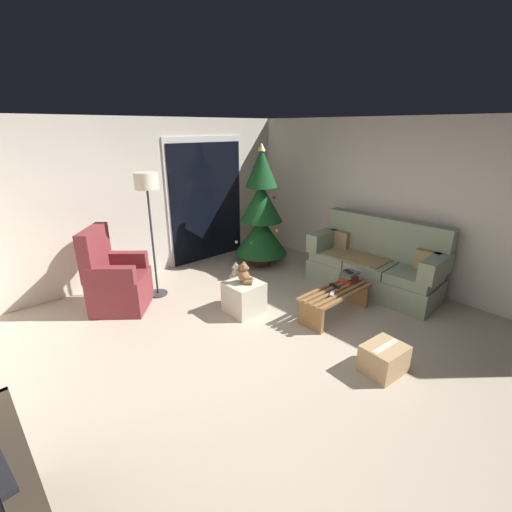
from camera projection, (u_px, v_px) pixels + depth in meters
name	position (u px, v px, depth m)	size (l,w,h in m)	color
ground_plane	(272.00, 352.00, 3.93)	(7.00, 7.00, 0.00)	#B2A38E
wall_back	(138.00, 200.00, 5.64)	(5.72, 0.12, 2.50)	beige
wall_right	(409.00, 205.00, 5.30)	(0.12, 6.00, 2.50)	beige
patio_door_frame	(207.00, 200.00, 6.43)	(1.60, 0.02, 2.20)	silver
patio_door_glass	(207.00, 203.00, 6.43)	(1.50, 0.02, 2.10)	black
couch	(375.00, 264.00, 5.35)	(0.88, 1.98, 1.08)	gray
coffee_table	(336.00, 298.00, 4.63)	(1.10, 0.40, 0.36)	olive
remote_silver	(332.00, 293.00, 4.47)	(0.04, 0.16, 0.02)	#ADADB2
remote_black	(335.00, 286.00, 4.68)	(0.04, 0.16, 0.02)	black
book_stack	(349.00, 276.00, 4.85)	(0.25, 0.22, 0.13)	#A32D28
cell_phone	(348.00, 271.00, 4.83)	(0.07, 0.14, 0.01)	black
christmas_tree	(261.00, 214.00, 6.14)	(0.93, 0.93, 2.10)	#4C1E19
armchair	(116.00, 281.00, 4.77)	(0.97, 0.97, 1.13)	maroon
floor_lamp	(148.00, 193.00, 4.78)	(0.32, 0.32, 1.78)	#2D2D30
ottoman	(244.00, 297.00, 4.74)	(0.44, 0.44, 0.42)	beige
teddy_bear_chestnut	(244.00, 274.00, 4.62)	(0.21, 0.22, 0.29)	brown
teddy_bear_cream_by_tree	(236.00, 272.00, 5.77)	(0.22, 0.21, 0.29)	beige
cardboard_box_taped_mid_floor	(384.00, 359.00, 3.58)	(0.44, 0.38, 0.30)	tan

